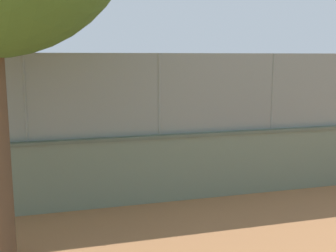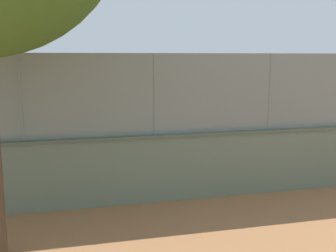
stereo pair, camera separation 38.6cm
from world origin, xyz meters
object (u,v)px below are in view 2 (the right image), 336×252
player_near_wall_returning (201,140)px  sports_ball (42,135)px  player_at_service_line (67,123)px  player_baseline_waiting (190,115)px

player_near_wall_returning → sports_ball: bearing=-24.8°
player_at_service_line → player_baseline_waiting: 5.84m
player_at_service_line → player_near_wall_returning: 6.27m
sports_ball → player_at_service_line: bearing=-111.3°
player_at_service_line → sports_ball: 2.34m
player_baseline_waiting → player_near_wall_returning: bearing=77.2°
player_at_service_line → player_baseline_waiting: player_at_service_line is taller
player_near_wall_returning → sports_ball: size_ratio=11.57×
player_at_service_line → player_near_wall_returning: player_at_service_line is taller
player_at_service_line → player_baseline_waiting: size_ratio=1.06×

